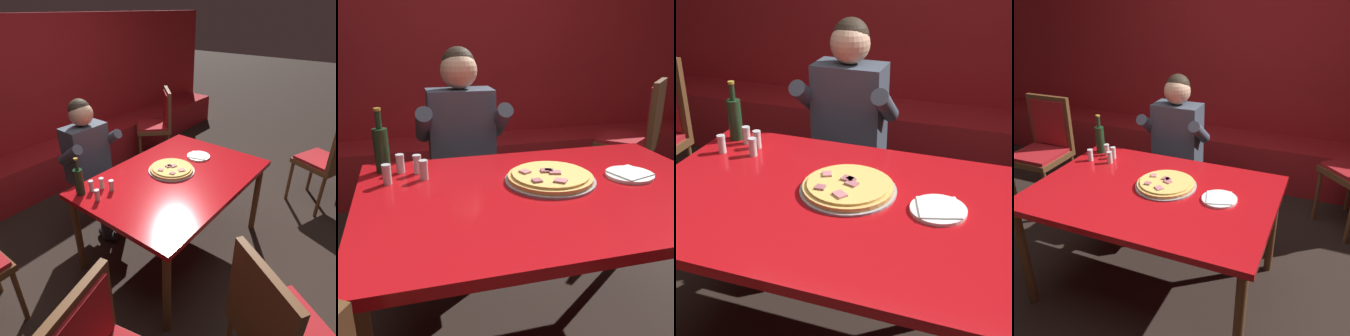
{
  "view_description": "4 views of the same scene",
  "coord_description": "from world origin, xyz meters",
  "views": [
    {
      "loc": [
        -1.69,
        -1.26,
        1.96
      ],
      "look_at": [
        0.0,
        0.08,
        0.79
      ],
      "focal_mm": 32.0,
      "sensor_mm": 36.0,
      "label": 1
    },
    {
      "loc": [
        -0.52,
        -1.3,
        1.33
      ],
      "look_at": [
        -0.11,
        0.2,
        0.78
      ],
      "focal_mm": 40.0,
      "sensor_mm": 36.0,
      "label": 2
    },
    {
      "loc": [
        0.56,
        -1.45,
        1.66
      ],
      "look_at": [
        -0.06,
        0.35,
        0.7
      ],
      "focal_mm": 50.0,
      "sensor_mm": 36.0,
      "label": 3
    },
    {
      "loc": [
        0.94,
        -1.79,
        1.86
      ],
      "look_at": [
        0.11,
        0.2,
        0.83
      ],
      "focal_mm": 40.0,
      "sensor_mm": 36.0,
      "label": 4
    }
  ],
  "objects": [
    {
      "name": "shaker_black_pepper",
      "position": [
        -0.62,
        0.23,
        0.78
      ],
      "size": [
        0.04,
        0.04,
        0.09
      ],
      "color": "silver",
      "rests_on": "main_dining_table"
    },
    {
      "name": "dining_chair_far_right",
      "position": [
        -1.43,
        0.64,
        0.59
      ],
      "size": [
        0.45,
        0.45,
        1.01
      ],
      "color": "brown",
      "rests_on": "ground_plane"
    },
    {
      "name": "pizza",
      "position": [
        0.05,
        0.08,
        0.76
      ],
      "size": [
        0.39,
        0.39,
        0.05
      ],
      "color": "#9E9EA3",
      "rests_on": "main_dining_table"
    },
    {
      "name": "shaker_oregano",
      "position": [
        -0.56,
        0.36,
        0.78
      ],
      "size": [
        0.04,
        0.04,
        0.09
      ],
      "color": "silver",
      "rests_on": "main_dining_table"
    },
    {
      "name": "shaker_parmesan",
      "position": [
        -0.49,
        0.33,
        0.78
      ],
      "size": [
        0.04,
        0.04,
        0.09
      ],
      "color": "silver",
      "rests_on": "main_dining_table"
    },
    {
      "name": "shaker_red_pepper_flakes",
      "position": [
        -0.47,
        0.24,
        0.78
      ],
      "size": [
        0.04,
        0.04,
        0.09
      ],
      "color": "silver",
      "rests_on": "main_dining_table"
    },
    {
      "name": "booth_bench",
      "position": [
        0.0,
        1.86,
        0.23
      ],
      "size": [
        6.46,
        0.48,
        0.46
      ],
      "primitive_type": "cube",
      "color": "#A3191E",
      "rests_on": "ground_plane"
    },
    {
      "name": "ground_plane",
      "position": [
        0.0,
        0.0,
        0.0
      ],
      "size": [
        24.0,
        24.0,
        0.0
      ],
      "primitive_type": "plane",
      "color": "black"
    },
    {
      "name": "beer_bottle",
      "position": [
        -0.64,
        0.39,
        0.85
      ],
      "size": [
        0.07,
        0.07,
        0.29
      ],
      "color": "#19381E",
      "rests_on": "main_dining_table"
    },
    {
      "name": "booth_wall_panel",
      "position": [
        0.0,
        2.18,
        0.95
      ],
      "size": [
        6.8,
        0.16,
        1.9
      ],
      "primitive_type": "cube",
      "color": "#A3191E",
      "rests_on": "ground_plane"
    },
    {
      "name": "main_dining_table",
      "position": [
        0.0,
        0.0,
        0.68
      ],
      "size": [
        1.49,
        1.02,
        0.74
      ],
      "color": "brown",
      "rests_on": "ground_plane"
    },
    {
      "name": "plate_white_paper",
      "position": [
        0.41,
        0.04,
        0.75
      ],
      "size": [
        0.21,
        0.21,
        0.02
      ],
      "color": "white",
      "rests_on": "main_dining_table"
    },
    {
      "name": "diner_seated_blue_shirt",
      "position": [
        -0.21,
        0.78,
        0.71
      ],
      "size": [
        0.53,
        0.53,
        1.27
      ],
      "color": "black",
      "rests_on": "ground_plane"
    }
  ]
}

